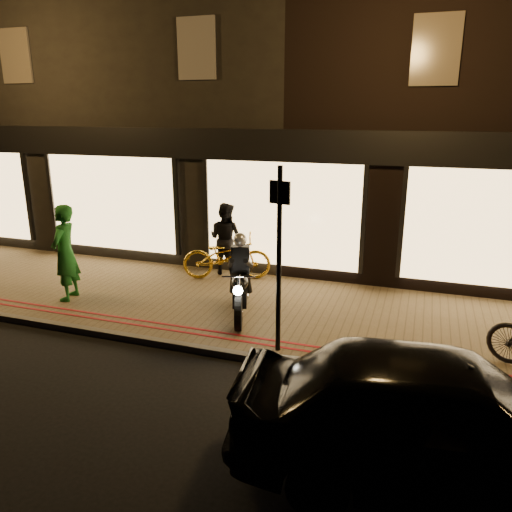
{
  "coord_description": "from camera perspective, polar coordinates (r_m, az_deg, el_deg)",
  "views": [
    {
      "loc": [
        3.06,
        -6.79,
        3.92
      ],
      "look_at": [
        -0.03,
        2.25,
        1.1
      ],
      "focal_mm": 35.0,
      "sensor_mm": 36.0,
      "label": 1
    }
  ],
  "objects": [
    {
      "name": "motorcycle",
      "position": [
        9.45,
        -1.81,
        -3.26
      ],
      "size": [
        0.8,
        1.88,
        1.59
      ],
      "rotation": [
        0.0,
        0.0,
        0.31
      ],
      "color": "black",
      "rests_on": "sidewalk"
    },
    {
      "name": "sidewalk",
      "position": [
        10.07,
        -0.28,
        -6.08
      ],
      "size": [
        50.0,
        4.0,
        0.12
      ],
      "primitive_type": "cube",
      "color": "brown",
      "rests_on": "ground"
    },
    {
      "name": "building_row",
      "position": [
        16.08,
        8.29,
        17.44
      ],
      "size": [
        48.0,
        10.11,
        8.5
      ],
      "color": "black",
      "rests_on": "ground"
    },
    {
      "name": "bicycle_gold",
      "position": [
        11.53,
        -3.35,
        -0.05
      ],
      "size": [
        2.14,
        1.34,
        1.06
      ],
      "primitive_type": "imported",
      "rotation": [
        0.0,
        0.0,
        1.91
      ],
      "color": "gold",
      "rests_on": "sidewalk"
    },
    {
      "name": "kerb_stone",
      "position": [
        8.43,
        -4.71,
        -10.87
      ],
      "size": [
        50.0,
        0.14,
        0.12
      ],
      "primitive_type": "cube",
      "color": "#59544C",
      "rests_on": "ground"
    },
    {
      "name": "parked_car",
      "position": [
        5.91,
        20.37,
        -16.94
      ],
      "size": [
        4.69,
        2.33,
        1.53
      ],
      "primitive_type": "imported",
      "rotation": [
        0.0,
        0.0,
        1.69
      ],
      "color": "black",
      "rests_on": "ground"
    },
    {
      "name": "person_green",
      "position": [
        10.86,
        -20.99,
        0.34
      ],
      "size": [
        0.61,
        0.81,
        1.98
      ],
      "primitive_type": "imported",
      "rotation": [
        0.0,
        0.0,
        -1.36
      ],
      "color": "#1B6622",
      "rests_on": "sidewalk"
    },
    {
      "name": "red_kerb_lines",
      "position": [
        8.81,
        -3.42,
        -9.11
      ],
      "size": [
        50.0,
        0.26,
        0.01
      ],
      "color": "maroon",
      "rests_on": "sidewalk"
    },
    {
      "name": "ground",
      "position": [
        8.41,
        -4.84,
        -11.38
      ],
      "size": [
        90.0,
        90.0,
        0.0
      ],
      "primitive_type": "plane",
      "color": "black",
      "rests_on": "ground"
    },
    {
      "name": "sign_post",
      "position": [
        7.73,
        2.65,
        0.49
      ],
      "size": [
        0.35,
        0.12,
        3.0
      ],
      "rotation": [
        0.0,
        0.0,
        -0.25
      ],
      "color": "black",
      "rests_on": "sidewalk"
    },
    {
      "name": "person_dark",
      "position": [
        11.81,
        -3.5,
        1.99
      ],
      "size": [
        0.94,
        0.8,
        1.72
      ],
      "primitive_type": "imported",
      "rotation": [
        0.0,
        0.0,
        2.95
      ],
      "color": "black",
      "rests_on": "sidewalk"
    }
  ]
}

